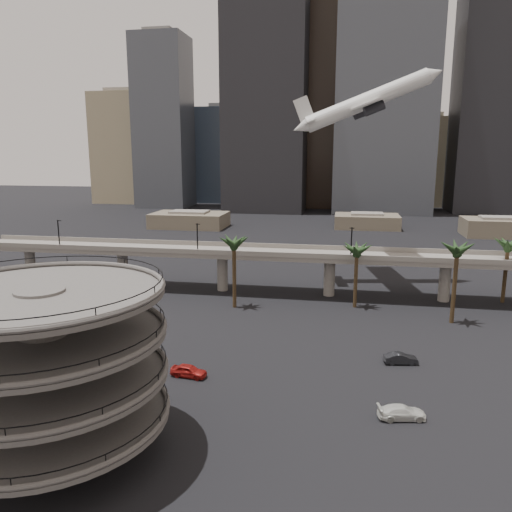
% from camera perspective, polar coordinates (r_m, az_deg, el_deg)
% --- Properties ---
extents(ground, '(700.00, 700.00, 0.00)m').
position_cam_1_polar(ground, '(53.01, -6.73, -20.50)').
color(ground, black).
rests_on(ground, ground).
extents(parking_ramp, '(22.20, 22.20, 17.35)m').
position_cam_1_polar(parking_ramp, '(50.46, -22.92, -10.59)').
color(parking_ramp, '#54504E').
rests_on(parking_ramp, ground).
extents(overpass, '(130.00, 9.30, 14.70)m').
position_cam_1_polar(overpass, '(100.89, 2.19, -0.19)').
color(overpass, slate).
rests_on(overpass, ground).
extents(palm_trees, '(54.40, 18.40, 14.00)m').
position_cam_1_polar(palm_trees, '(92.16, 14.88, 0.78)').
color(palm_trees, '#42301C').
rests_on(palm_trees, ground).
extents(low_buildings, '(135.00, 27.50, 6.80)m').
position_cam_1_polar(low_buildings, '(186.91, 8.01, 3.85)').
color(low_buildings, brown).
rests_on(low_buildings, ground).
extents(skyline, '(269.00, 86.00, 134.21)m').
position_cam_1_polar(skyline, '(260.69, 10.87, 16.17)').
color(skyline, gray).
rests_on(skyline, ground).
extents(airborne_jet, '(31.88, 29.25, 15.15)m').
position_cam_1_polar(airborne_jet, '(111.14, 12.53, 16.83)').
color(airborne_jet, silver).
rests_on(airborne_jet, ground).
extents(car_a, '(4.91, 2.48, 1.60)m').
position_cam_1_polar(car_a, '(66.07, -7.70, -12.87)').
color(car_a, '#A41A17').
rests_on(car_a, ground).
extents(car_b, '(4.75, 2.29, 1.50)m').
position_cam_1_polar(car_b, '(71.94, 16.22, -11.18)').
color(car_b, black).
rests_on(car_b, ground).
extents(car_c, '(5.49, 3.07, 1.50)m').
position_cam_1_polar(car_c, '(58.50, 16.33, -16.76)').
color(car_c, silver).
rests_on(car_c, ground).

